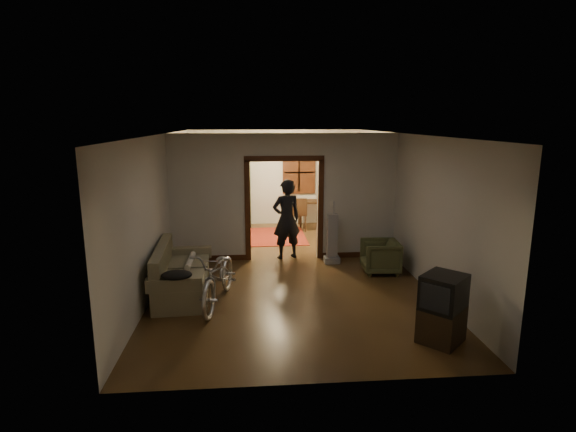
{
  "coord_description": "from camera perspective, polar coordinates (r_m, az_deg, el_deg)",
  "views": [
    {
      "loc": [
        -0.72,
        -9.01,
        3.07
      ],
      "look_at": [
        0.0,
        -0.3,
        1.2
      ],
      "focal_mm": 28.0,
      "sensor_mm": 36.0,
      "label": 1
    }
  ],
  "objects": [
    {
      "name": "crt_tv",
      "position": [
        6.67,
        19.17,
        -9.11
      ],
      "size": [
        0.77,
        0.76,
        0.49
      ],
      "primitive_type": "cube",
      "rotation": [
        0.0,
        0.0,
        0.76
      ],
      "color": "black",
      "rests_on": "tv_stand"
    },
    {
      "name": "jacket",
      "position": [
        7.35,
        -13.97,
        -7.28
      ],
      "size": [
        0.48,
        0.36,
        0.14
      ],
      "primitive_type": "ellipsoid",
      "color": "black",
      "rests_on": "sofa"
    },
    {
      "name": "bicycle",
      "position": [
        7.73,
        -8.73,
        -7.54
      ],
      "size": [
        0.98,
        1.97,
        0.99
      ],
      "primitive_type": "imported",
      "rotation": [
        0.0,
        0.0,
        -0.18
      ],
      "color": "silver",
      "rests_on": "floor"
    },
    {
      "name": "far_window",
      "position": [
        13.38,
        1.4,
        5.55
      ],
      "size": [
        0.98,
        0.06,
        1.28
      ],
      "primitive_type": "cube",
      "color": "black",
      "rests_on": "wall_back"
    },
    {
      "name": "wall_right",
      "position": [
        9.72,
        14.71,
        1.78
      ],
      "size": [
        0.02,
        8.5,
        2.8
      ],
      "primitive_type": "cube",
      "color": "beige",
      "rests_on": "floor"
    },
    {
      "name": "wall_left",
      "position": [
        9.34,
        -15.64,
        1.32
      ],
      "size": [
        0.02,
        8.5,
        2.8
      ],
      "primitive_type": "cube",
      "color": "beige",
      "rests_on": "floor"
    },
    {
      "name": "vacuum",
      "position": [
        9.83,
        5.62,
        -2.86
      ],
      "size": [
        0.34,
        0.28,
        1.09
      ],
      "primitive_type": "cube",
      "rotation": [
        0.0,
        0.0,
        -0.03
      ],
      "color": "gray",
      "rests_on": "floor"
    },
    {
      "name": "light_switch",
      "position": [
        10.01,
        5.54,
        1.55
      ],
      "size": [
        0.08,
        0.01,
        0.12
      ],
      "primitive_type": "cube",
      "color": "silver",
      "rests_on": "partition_wall"
    },
    {
      "name": "locker",
      "position": [
        12.94,
        -7.14,
        2.58
      ],
      "size": [
        1.08,
        0.82,
        1.91
      ],
      "primitive_type": "cube",
      "rotation": [
        0.0,
        0.0,
        0.35
      ],
      "color": "#2A321E",
      "rests_on": "floor"
    },
    {
      "name": "desk",
      "position": [
        13.25,
        3.48,
        0.32
      ],
      "size": [
        1.14,
        0.86,
        0.75
      ],
      "primitive_type": "cube",
      "rotation": [
        0.0,
        0.0,
        -0.33
      ],
      "color": "black",
      "rests_on": "floor"
    },
    {
      "name": "person",
      "position": [
        10.04,
        -0.2,
        -0.4
      ],
      "size": [
        0.76,
        0.61,
        1.8
      ],
      "primitive_type": "imported",
      "rotation": [
        0.0,
        0.0,
        3.46
      ],
      "color": "black",
      "rests_on": "floor"
    },
    {
      "name": "oriental_rug",
      "position": [
        12.11,
        -1.41,
        -2.57
      ],
      "size": [
        1.52,
        1.99,
        0.02
      ],
      "primitive_type": "cube",
      "rotation": [
        0.0,
        0.0,
        0.01
      ],
      "color": "maroon",
      "rests_on": "floor"
    },
    {
      "name": "sofa",
      "position": [
        8.28,
        -13.25,
        -6.72
      ],
      "size": [
        0.99,
        1.99,
        0.89
      ],
      "primitive_type": "cube",
      "rotation": [
        0.0,
        0.0,
        0.06
      ],
      "color": "brown",
      "rests_on": "floor"
    },
    {
      "name": "globe",
      "position": [
        12.82,
        -7.26,
        6.92
      ],
      "size": [
        0.29,
        0.29,
        0.29
      ],
      "primitive_type": "sphere",
      "color": "#1E5972",
      "rests_on": "locker"
    },
    {
      "name": "chandelier",
      "position": [
        11.56,
        -1.16,
        8.5
      ],
      "size": [
        0.24,
        0.24,
        0.24
      ],
      "primitive_type": "sphere",
      "color": "#FFE0A5",
      "rests_on": "ceiling"
    },
    {
      "name": "desk_chair",
      "position": [
        12.68,
        1.35,
        0.26
      ],
      "size": [
        0.53,
        0.53,
        0.95
      ],
      "primitive_type": "cube",
      "rotation": [
        0.0,
        0.0,
        -0.31
      ],
      "color": "black",
      "rests_on": "floor"
    },
    {
      "name": "rolled_paper",
      "position": [
        8.52,
        -12.32,
        -5.55
      ],
      "size": [
        0.11,
        0.85,
        0.11
      ],
      "primitive_type": "cylinder",
      "rotation": [
        1.57,
        0.0,
        0.0
      ],
      "color": "beige",
      "rests_on": "sofa"
    },
    {
      "name": "door_casing",
      "position": [
        9.98,
        -0.5,
        0.7
      ],
      "size": [
        1.74,
        0.2,
        2.32
      ],
      "primitive_type": "cube",
      "color": "#391B0D",
      "rests_on": "floor"
    },
    {
      "name": "ceiling",
      "position": [
        9.04,
        -0.16,
        10.36
      ],
      "size": [
        5.0,
        8.5,
        0.01
      ],
      "primitive_type": "cube",
      "color": "white",
      "rests_on": "floor"
    },
    {
      "name": "partition_wall",
      "position": [
        9.93,
        -0.5,
        2.39
      ],
      "size": [
        5.0,
        0.14,
        2.8
      ],
      "primitive_type": "cube",
      "color": "beige",
      "rests_on": "floor"
    },
    {
      "name": "floor",
      "position": [
        9.55,
        -0.15,
        -6.68
      ],
      "size": [
        5.0,
        8.5,
        0.01
      ],
      "primitive_type": "cube",
      "color": "#392512",
      "rests_on": "ground"
    },
    {
      "name": "armchair",
      "position": [
        9.42,
        11.62,
        -5.05
      ],
      "size": [
        0.78,
        0.76,
        0.67
      ],
      "primitive_type": "imported",
      "rotation": [
        0.0,
        0.0,
        -1.63
      ],
      "color": "#454B2A",
      "rests_on": "floor"
    },
    {
      "name": "wall_back",
      "position": [
        13.39,
        -1.62,
        4.91
      ],
      "size": [
        5.0,
        0.02,
        2.8
      ],
      "primitive_type": "cube",
      "color": "beige",
      "rests_on": "floor"
    },
    {
      "name": "tv_stand",
      "position": [
        6.85,
        18.89,
        -12.86
      ],
      "size": [
        0.77,
        0.77,
        0.52
      ],
      "primitive_type": "cube",
      "rotation": [
        0.0,
        0.0,
        0.76
      ],
      "color": "black",
      "rests_on": "floor"
    }
  ]
}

